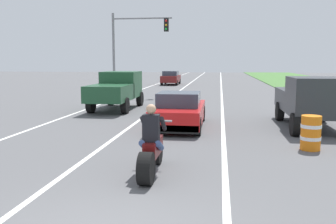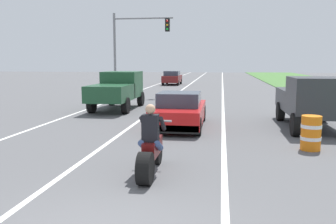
{
  "view_description": "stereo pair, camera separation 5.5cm",
  "coord_description": "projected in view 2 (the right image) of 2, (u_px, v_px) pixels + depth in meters",
  "views": [
    {
      "loc": [
        1.64,
        -4.51,
        2.54
      ],
      "look_at": [
        0.08,
        6.41,
        1.0
      ],
      "focal_mm": 38.84,
      "sensor_mm": 36.0,
      "label": 1
    },
    {
      "loc": [
        1.7,
        -4.5,
        2.54
      ],
      "look_at": [
        0.08,
        6.41,
        1.0
      ],
      "focal_mm": 38.84,
      "sensor_mm": 36.0,
      "label": 2
    }
  ],
  "objects": [
    {
      "name": "distant_car_far_ahead",
      "position": [
        172.0,
        78.0,
        39.62
      ],
      "size": [
        1.8,
        4.0,
        1.5
      ],
      "color": "maroon",
      "rests_on": "ground"
    },
    {
      "name": "motorcycle_with_rider",
      "position": [
        151.0,
        150.0,
        8.04
      ],
      "size": [
        0.7,
        2.21,
        1.62
      ],
      "color": "black",
      "rests_on": "ground"
    },
    {
      "name": "lane_stripe_centre_dashed",
      "position": [
        170.0,
        99.0,
        24.86
      ],
      "size": [
        0.14,
        120.0,
        0.01
      ],
      "primitive_type": "cube",
      "color": "white",
      "rests_on": "ground"
    },
    {
      "name": "lane_stripe_left_solid",
      "position": [
        119.0,
        98.0,
        25.39
      ],
      "size": [
        0.14,
        120.0,
        0.01
      ],
      "primitive_type": "cube",
      "color": "white",
      "rests_on": "ground"
    },
    {
      "name": "construction_barrel_nearest",
      "position": [
        311.0,
        133.0,
        10.44
      ],
      "size": [
        0.58,
        0.58,
        1.0
      ],
      "color": "orange",
      "rests_on": "ground"
    },
    {
      "name": "traffic_light_mast_near",
      "position": [
        132.0,
        41.0,
        26.35
      ],
      "size": [
        4.4,
        0.34,
        6.0
      ],
      "color": "gray",
      "rests_on": "ground"
    },
    {
      "name": "pickup_truck_left_lane_dark_green",
      "position": [
        118.0,
        88.0,
        19.32
      ],
      "size": [
        2.02,
        4.8,
        1.98
      ],
      "color": "#1E4C2D",
      "rests_on": "ground"
    },
    {
      "name": "sports_car_red",
      "position": [
        180.0,
        111.0,
        14.08
      ],
      "size": [
        1.84,
        4.3,
        1.37
      ],
      "color": "red",
      "rests_on": "ground"
    },
    {
      "name": "pickup_truck_right_shoulder_dark_grey",
      "position": [
        311.0,
        99.0,
        13.86
      ],
      "size": [
        2.02,
        4.8,
        1.98
      ],
      "color": "#2D3035",
      "rests_on": "ground"
    },
    {
      "name": "lane_stripe_right_solid",
      "position": [
        223.0,
        99.0,
        24.34
      ],
      "size": [
        0.14,
        120.0,
        0.01
      ],
      "primitive_type": "cube",
      "color": "white",
      "rests_on": "ground"
    }
  ]
}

